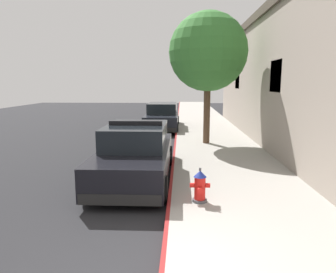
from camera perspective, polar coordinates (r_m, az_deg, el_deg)
The scene contains 7 objects.
ground_plane at distance 14.63m, azimuth -15.46°, elevation -1.76°, with size 30.36×60.00×0.20m, color #232326.
sidewalk_pavement at distance 13.97m, azimuth 8.64°, elevation -1.29°, with size 3.46×60.00×0.16m, color #9E9991.
curb_painted_edge at distance 13.89m, azimuth 1.35°, elevation -1.25°, with size 0.08×60.00×0.16m, color maroon.
police_cruiser at distance 8.89m, azimuth -5.85°, elevation -3.17°, with size 1.94×4.84×1.68m.
parked_car_silver_ahead at distance 18.53m, azimuth -1.04°, elevation 3.57°, with size 1.94×4.84×1.56m.
fire_hydrant at distance 6.89m, azimuth 5.84°, elevation -9.02°, with size 0.44×0.40×0.76m.
street_tree at distance 13.51m, azimuth 7.30°, elevation 14.99°, with size 3.26×3.26×5.47m.
Camera 1 is at (0.21, -3.63, 2.71)m, focal length 33.46 mm.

